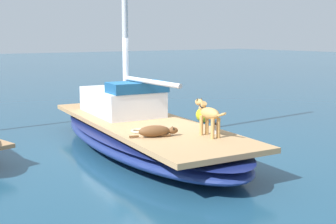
{
  "coord_description": "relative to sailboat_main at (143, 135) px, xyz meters",
  "views": [
    {
      "loc": [
        -5.08,
        -8.36,
        2.53
      ],
      "look_at": [
        0.0,
        -1.0,
        1.01
      ],
      "focal_mm": 47.51,
      "sensor_mm": 36.0,
      "label": 1
    }
  ],
  "objects": [
    {
      "name": "ground_plane",
      "position": [
        0.0,
        0.0,
        -0.34
      ],
      "size": [
        120.0,
        120.0,
        0.0
      ],
      "primitive_type": "plane",
      "color": "navy"
    },
    {
      "name": "sailboat_main",
      "position": [
        0.0,
        0.0,
        0.0
      ],
      "size": [
        3.22,
        7.45,
        0.66
      ],
      "color": "navy",
      "rests_on": "ground"
    },
    {
      "name": "cabin_house",
      "position": [
        0.12,
        1.11,
        0.67
      ],
      "size": [
        1.61,
        2.35,
        0.84
      ],
      "color": "silver",
      "rests_on": "sailboat_main"
    },
    {
      "name": "dog_tan",
      "position": [
        0.25,
        -1.99,
        0.75
      ],
      "size": [
        0.25,
        0.94,
        0.7
      ],
      "color": "tan",
      "rests_on": "sailboat_main"
    },
    {
      "name": "dog_brown",
      "position": [
        -0.6,
        -1.47,
        0.43
      ],
      "size": [
        0.93,
        0.44,
        0.22
      ],
      "color": "brown",
      "rests_on": "sailboat_main"
    },
    {
      "name": "deck_winch",
      "position": [
        0.53,
        -1.88,
        0.42
      ],
      "size": [
        0.16,
        0.16,
        0.21
      ],
      "color": "#B7B7BC",
      "rests_on": "sailboat_main"
    },
    {
      "name": "coiled_rope",
      "position": [
        -0.66,
        -0.93,
        0.35
      ],
      "size": [
        0.32,
        0.32,
        0.04
      ],
      "primitive_type": "torus",
      "color": "beige",
      "rests_on": "sailboat_main"
    },
    {
      "name": "mooring_buoy",
      "position": [
        3.22,
        1.81,
        -0.12
      ],
      "size": [
        0.44,
        0.44,
        0.44
      ],
      "primitive_type": "sphere",
      "color": "yellow",
      "rests_on": "ground"
    }
  ]
}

